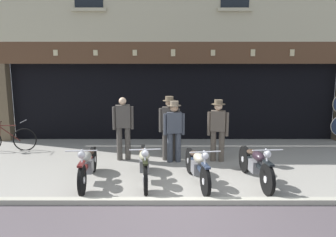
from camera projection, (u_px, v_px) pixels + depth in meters
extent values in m
cube|color=gray|center=(174.00, 142.00, 10.69)|extent=(23.97, 10.00, 0.08)
cube|color=#A6A393|center=(179.00, 203.00, 5.82)|extent=(23.97, 0.16, 0.18)
cube|color=black|center=(173.00, 97.00, 12.73)|extent=(11.02, 4.00, 2.60)
cube|color=brown|center=(5.00, 103.00, 10.66)|extent=(0.44, 0.36, 2.60)
cube|color=black|center=(174.00, 98.00, 10.98)|extent=(10.54, 0.03, 2.18)
cube|color=#4F3320|center=(174.00, 53.00, 10.31)|extent=(11.97, 0.24, 0.70)
cube|color=#C6B789|center=(56.00, 53.00, 10.18)|extent=(0.14, 0.03, 0.19)
cube|color=#C6B789|center=(96.00, 53.00, 10.18)|extent=(0.14, 0.03, 0.18)
cube|color=#C6B789|center=(136.00, 53.00, 10.18)|extent=(0.14, 0.03, 0.19)
cube|color=#C6B789|center=(174.00, 53.00, 10.18)|extent=(0.14, 0.03, 0.22)
cube|color=#C6B789|center=(214.00, 53.00, 10.17)|extent=(0.14, 0.03, 0.19)
cube|color=#C6B789|center=(254.00, 53.00, 10.17)|extent=(0.14, 0.03, 0.22)
cube|color=#C6B789|center=(293.00, 53.00, 10.17)|extent=(0.14, 0.03, 0.21)
cube|color=#B3AB8C|center=(90.00, 10.00, 9.93)|extent=(1.10, 0.12, 0.10)
cube|color=#B3AB8C|center=(236.00, 9.00, 9.91)|extent=(1.10, 0.12, 0.10)
cylinder|color=black|center=(83.00, 180.00, 6.17)|extent=(0.12, 0.62, 0.62)
cylinder|color=silver|center=(83.00, 180.00, 6.17)|extent=(0.11, 0.14, 0.14)
cylinder|color=black|center=(94.00, 159.00, 7.54)|extent=(0.13, 0.62, 0.62)
cylinder|color=silver|center=(94.00, 159.00, 7.54)|extent=(0.12, 0.14, 0.14)
cube|color=#531817|center=(89.00, 163.00, 6.84)|extent=(0.17, 1.28, 0.07)
cube|color=slate|center=(89.00, 166.00, 6.85)|extent=(0.22, 0.33, 0.26)
ellipsoid|color=gray|center=(87.00, 157.00, 6.64)|extent=(0.25, 0.48, 0.20)
ellipsoid|color=#38281E|center=(90.00, 152.00, 7.05)|extent=(0.22, 0.31, 0.10)
cube|color=#531817|center=(82.00, 164.00, 6.12)|extent=(0.13, 0.37, 0.04)
sphere|color=silver|center=(82.00, 155.00, 6.15)|extent=(0.15, 0.15, 0.15)
cylinder|color=silver|center=(82.00, 151.00, 6.13)|extent=(0.62, 0.07, 0.02)
cylinder|color=silver|center=(83.00, 165.00, 6.16)|extent=(0.06, 0.28, 0.61)
cylinder|color=black|center=(146.00, 179.00, 6.21)|extent=(0.14, 0.65, 0.64)
cylinder|color=silver|center=(146.00, 179.00, 6.21)|extent=(0.11, 0.15, 0.14)
cylinder|color=black|center=(144.00, 158.00, 7.63)|extent=(0.15, 0.65, 0.64)
cylinder|color=silver|center=(144.00, 158.00, 7.63)|extent=(0.12, 0.15, 0.14)
cube|color=black|center=(145.00, 162.00, 6.90)|extent=(0.21, 1.33, 0.07)
cube|color=slate|center=(145.00, 165.00, 6.91)|extent=(0.23, 0.34, 0.26)
ellipsoid|color=#A6A484|center=(145.00, 155.00, 6.70)|extent=(0.27, 0.48, 0.20)
ellipsoid|color=#38281E|center=(144.00, 151.00, 7.12)|extent=(0.23, 0.32, 0.10)
cube|color=black|center=(146.00, 162.00, 6.15)|extent=(0.14, 0.37, 0.04)
sphere|color=silver|center=(146.00, 153.00, 6.19)|extent=(0.15, 0.15, 0.15)
cylinder|color=silver|center=(146.00, 150.00, 6.17)|extent=(0.62, 0.09, 0.02)
cylinder|color=silver|center=(146.00, 164.00, 6.20)|extent=(0.07, 0.29, 0.60)
cylinder|color=black|center=(206.00, 181.00, 6.12)|extent=(0.16, 0.61, 0.60)
cylinder|color=silver|center=(206.00, 181.00, 6.12)|extent=(0.12, 0.15, 0.13)
cylinder|color=black|center=(190.00, 161.00, 7.47)|extent=(0.17, 0.61, 0.60)
cylinder|color=silver|center=(190.00, 161.00, 7.47)|extent=(0.13, 0.15, 0.13)
cube|color=#283349|center=(198.00, 165.00, 6.77)|extent=(0.26, 1.27, 0.07)
cube|color=slate|center=(198.00, 168.00, 6.79)|extent=(0.25, 0.35, 0.26)
ellipsoid|color=#A9A08B|center=(200.00, 158.00, 6.58)|extent=(0.29, 0.49, 0.20)
ellipsoid|color=#38281E|center=(195.00, 153.00, 6.99)|extent=(0.24, 0.33, 0.10)
cube|color=#283349|center=(206.00, 166.00, 6.06)|extent=(0.15, 0.37, 0.04)
sphere|color=silver|center=(206.00, 156.00, 6.09)|extent=(0.15, 0.15, 0.15)
cylinder|color=silver|center=(206.00, 152.00, 6.08)|extent=(0.62, 0.12, 0.02)
cylinder|color=silver|center=(206.00, 167.00, 6.11)|extent=(0.07, 0.24, 0.62)
cylinder|color=black|center=(268.00, 179.00, 6.18)|extent=(0.13, 0.64, 0.64)
cylinder|color=silver|center=(268.00, 179.00, 6.18)|extent=(0.11, 0.15, 0.14)
cylinder|color=black|center=(245.00, 159.00, 7.52)|extent=(0.14, 0.64, 0.64)
cylinder|color=silver|center=(245.00, 159.00, 7.52)|extent=(0.12, 0.15, 0.14)
cube|color=black|center=(256.00, 163.00, 6.83)|extent=(0.18, 1.26, 0.07)
cube|color=slate|center=(256.00, 166.00, 6.84)|extent=(0.23, 0.34, 0.26)
ellipsoid|color=#291D26|center=(259.00, 156.00, 6.63)|extent=(0.26, 0.48, 0.20)
ellipsoid|color=#38281E|center=(252.00, 152.00, 7.04)|extent=(0.23, 0.32, 0.10)
cube|color=black|center=(269.00, 163.00, 6.12)|extent=(0.13, 0.37, 0.04)
sphere|color=silver|center=(268.00, 154.00, 6.15)|extent=(0.15, 0.15, 0.15)
cylinder|color=silver|center=(269.00, 150.00, 6.14)|extent=(0.62, 0.08, 0.02)
cylinder|color=silver|center=(268.00, 165.00, 6.17)|extent=(0.06, 0.25, 0.61)
cylinder|color=#47423D|center=(128.00, 143.00, 8.51)|extent=(0.15, 0.15, 0.92)
cylinder|color=#47423D|center=(120.00, 143.00, 8.48)|extent=(0.15, 0.15, 0.92)
cube|color=#47423D|center=(124.00, 116.00, 8.37)|extent=(0.41, 0.27, 0.60)
cube|color=silver|center=(124.00, 113.00, 8.47)|extent=(0.14, 0.04, 0.34)
cube|color=maroon|center=(124.00, 113.00, 8.49)|extent=(0.05, 0.02, 0.31)
cylinder|color=#47423D|center=(133.00, 118.00, 8.41)|extent=(0.09, 0.09, 0.61)
cylinder|color=#47423D|center=(115.00, 118.00, 8.35)|extent=(0.09, 0.09, 0.61)
sphere|color=beige|center=(123.00, 101.00, 8.31)|extent=(0.20, 0.20, 0.20)
cylinder|color=#3D424C|center=(179.00, 147.00, 8.32)|extent=(0.15, 0.15, 0.81)
cylinder|color=#3D424C|center=(171.00, 147.00, 8.30)|extent=(0.15, 0.15, 0.81)
cube|color=#3D424C|center=(175.00, 123.00, 8.20)|extent=(0.40, 0.25, 0.55)
cube|color=silver|center=(174.00, 119.00, 8.31)|extent=(0.14, 0.03, 0.31)
cube|color=brown|center=(174.00, 120.00, 8.32)|extent=(0.05, 0.02, 0.29)
cylinder|color=#3D424C|center=(184.00, 124.00, 8.23)|extent=(0.09, 0.09, 0.56)
cylinder|color=#3D424C|center=(166.00, 124.00, 8.19)|extent=(0.09, 0.09, 0.56)
sphere|color=tan|center=(175.00, 108.00, 8.14)|extent=(0.21, 0.21, 0.21)
cylinder|color=#7F705B|center=(175.00, 105.00, 8.13)|extent=(0.36, 0.36, 0.01)
cylinder|color=#7F705B|center=(175.00, 103.00, 8.12)|extent=(0.22, 0.22, 0.12)
cylinder|color=brown|center=(222.00, 146.00, 8.35)|extent=(0.15, 0.15, 0.85)
cylinder|color=brown|center=(214.00, 146.00, 8.40)|extent=(0.15, 0.15, 0.85)
cube|color=brown|center=(219.00, 121.00, 8.26)|extent=(0.42, 0.29, 0.54)
cube|color=white|center=(219.00, 118.00, 8.36)|extent=(0.14, 0.05, 0.30)
cube|color=navy|center=(219.00, 118.00, 8.38)|extent=(0.05, 0.02, 0.28)
cylinder|color=brown|center=(228.00, 124.00, 8.23)|extent=(0.09, 0.09, 0.63)
cylinder|color=brown|center=(210.00, 124.00, 8.32)|extent=(0.09, 0.09, 0.63)
sphere|color=beige|center=(219.00, 106.00, 8.20)|extent=(0.21, 0.21, 0.21)
cylinder|color=brown|center=(219.00, 104.00, 8.19)|extent=(0.36, 0.36, 0.01)
cylinder|color=brown|center=(219.00, 102.00, 8.18)|extent=(0.22, 0.22, 0.12)
cylinder|color=#47423D|center=(174.00, 145.00, 8.46)|extent=(0.15, 0.15, 0.86)
cylinder|color=#47423D|center=(166.00, 144.00, 8.48)|extent=(0.15, 0.15, 0.86)
cube|color=#47423D|center=(170.00, 118.00, 8.35)|extent=(0.40, 0.25, 0.62)
cube|color=silver|center=(170.00, 115.00, 8.45)|extent=(0.14, 0.03, 0.34)
cube|color=brown|center=(171.00, 115.00, 8.47)|extent=(0.05, 0.02, 0.32)
cylinder|color=#47423D|center=(179.00, 120.00, 8.34)|extent=(0.09, 0.09, 0.64)
cylinder|color=#47423D|center=(161.00, 120.00, 8.38)|extent=(0.09, 0.09, 0.64)
sphere|color=tan|center=(170.00, 103.00, 8.28)|extent=(0.21, 0.21, 0.21)
cylinder|color=brown|center=(170.00, 101.00, 8.27)|extent=(0.35, 0.35, 0.01)
cylinder|color=brown|center=(170.00, 98.00, 8.26)|extent=(0.22, 0.22, 0.11)
cube|color=beige|center=(118.00, 87.00, 10.78)|extent=(0.79, 0.02, 1.01)
cube|color=#511E19|center=(118.00, 75.00, 10.70)|extent=(0.79, 0.01, 0.20)
cube|color=silver|center=(81.00, 88.00, 10.79)|extent=(0.67, 0.02, 1.04)
cube|color=#511E19|center=(80.00, 76.00, 10.70)|extent=(0.67, 0.01, 0.20)
torus|color=black|center=(26.00, 139.00, 9.47)|extent=(0.70, 0.10, 0.70)
cylinder|color=#4C1E19|center=(11.00, 134.00, 9.41)|extent=(0.58, 0.09, 0.47)
cylinder|color=#4C1E19|center=(7.00, 125.00, 9.35)|extent=(0.56, 0.08, 0.03)
cylinder|color=#4C1E19|center=(1.00, 130.00, 9.36)|extent=(0.08, 0.04, 0.52)
cylinder|color=silver|center=(24.00, 121.00, 9.38)|extent=(0.07, 0.50, 0.02)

